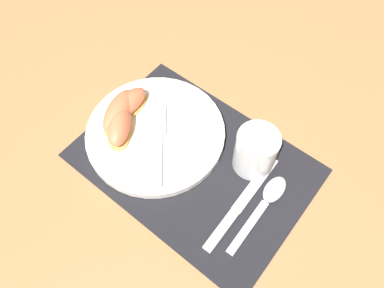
% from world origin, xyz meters
% --- Properties ---
extents(ground_plane, '(3.00, 3.00, 0.00)m').
position_xyz_m(ground_plane, '(0.00, 0.00, 0.00)').
color(ground_plane, '#A37547').
extents(placemat, '(0.44, 0.31, 0.00)m').
position_xyz_m(placemat, '(0.00, 0.00, 0.00)').
color(placemat, black).
rests_on(placemat, ground_plane).
extents(plate, '(0.28, 0.28, 0.02)m').
position_xyz_m(plate, '(-0.10, -0.00, 0.01)').
color(plate, white).
rests_on(plate, placemat).
extents(juice_glass, '(0.08, 0.08, 0.09)m').
position_xyz_m(juice_glass, '(0.09, 0.07, 0.04)').
color(juice_glass, silver).
rests_on(juice_glass, placemat).
extents(knife, '(0.02, 0.22, 0.01)m').
position_xyz_m(knife, '(0.12, -0.02, 0.01)').
color(knife, silver).
rests_on(knife, placemat).
extents(spoon, '(0.03, 0.18, 0.01)m').
position_xyz_m(spoon, '(0.15, 0.02, 0.01)').
color(spoon, silver).
rests_on(spoon, placemat).
extents(fork, '(0.13, 0.15, 0.00)m').
position_xyz_m(fork, '(-0.08, -0.01, 0.02)').
color(fork, silver).
rests_on(fork, plate).
extents(citrus_wedge_0, '(0.05, 0.11, 0.04)m').
position_xyz_m(citrus_wedge_0, '(-0.18, 0.00, 0.04)').
color(citrus_wedge_0, '#F7C656').
rests_on(citrus_wedge_0, plate).
extents(citrus_wedge_1, '(0.08, 0.12, 0.04)m').
position_xyz_m(citrus_wedge_1, '(-0.17, -0.02, 0.04)').
color(citrus_wedge_1, '#F7C656').
rests_on(citrus_wedge_1, plate).
extents(citrus_wedge_2, '(0.10, 0.11, 0.04)m').
position_xyz_m(citrus_wedge_2, '(-0.15, -0.04, 0.04)').
color(citrus_wedge_2, '#F7C656').
rests_on(citrus_wedge_2, plate).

